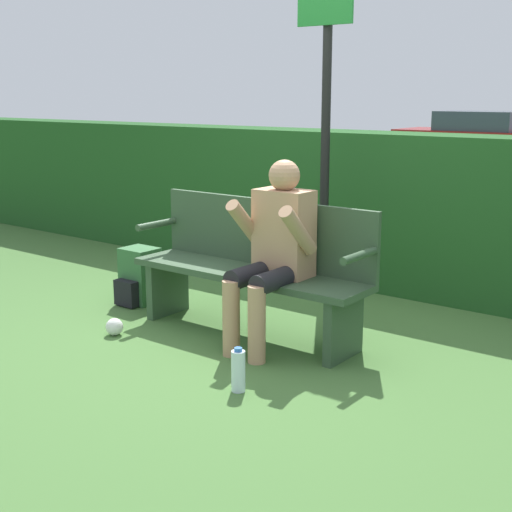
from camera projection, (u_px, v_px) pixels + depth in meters
The scene contains 9 objects.
ground_plane at pixel (248, 334), 4.88m from camera, with size 40.00×40.00×0.00m, color #426B33.
hedge_back at pixel (372, 209), 6.07m from camera, with size 12.00×0.55×1.30m.
park_bench at pixel (254, 266), 4.83m from camera, with size 1.75×0.43×0.91m.
person_seated at pixel (274, 246), 4.53m from camera, with size 0.50×0.58×1.21m.
backpack at pixel (139, 277), 5.58m from camera, with size 0.27×0.31×0.44m.
water_bottle at pixel (238, 371), 3.93m from camera, with size 0.08×0.08×0.25m.
signpost at pixel (325, 122), 5.36m from camera, with size 0.46×0.09×2.40m.
parked_car at pixel (479, 137), 17.23m from camera, with size 3.90×1.75×1.20m.
litter_crumple at pixel (114, 327), 4.85m from camera, with size 0.12×0.12×0.12m.
Camera 1 is at (2.88, -3.64, 1.61)m, focal length 50.00 mm.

